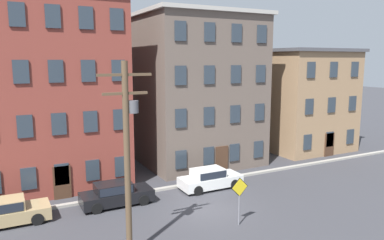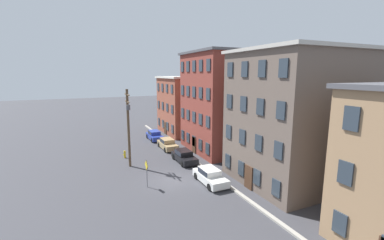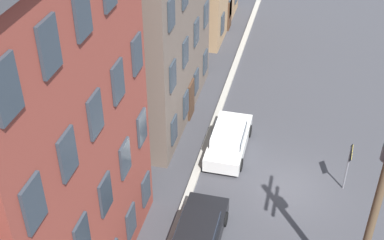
# 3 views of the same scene
# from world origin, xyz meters

# --- Properties ---
(ground_plane) EXTENTS (200.00, 200.00, 0.00)m
(ground_plane) POSITION_xyz_m (0.00, 0.00, 0.00)
(ground_plane) COLOR #38383D
(kerb_strip) EXTENTS (56.00, 0.36, 0.16)m
(kerb_strip) POSITION_xyz_m (0.00, 4.50, 0.08)
(kerb_strip) COLOR #9E998E
(kerb_strip) RESTS_ON ground_plane
(apartment_midblock) EXTENTS (10.34, 11.86, 13.48)m
(apartment_midblock) POSITION_xyz_m (-7.46, 11.67, 6.75)
(apartment_midblock) COLOR brown
(apartment_midblock) RESTS_ON ground_plane
(apartment_far) EXTENTS (10.04, 11.00, 12.82)m
(apartment_far) POSITION_xyz_m (4.64, 11.24, 6.42)
(apartment_far) COLOR #66564C
(apartment_far) RESTS_ON ground_plane
(apartment_annex) EXTENTS (8.76, 10.25, 9.98)m
(apartment_annex) POSITION_xyz_m (16.44, 10.87, 5.01)
(apartment_annex) COLOR #9E7A56
(apartment_annex) RESTS_ON ground_plane
(car_tan) EXTENTS (4.40, 1.92, 1.43)m
(car_tan) POSITION_xyz_m (-10.82, 3.33, 0.75)
(car_tan) COLOR tan
(car_tan) RESTS_ON ground_plane
(car_black) EXTENTS (4.40, 1.92, 1.43)m
(car_black) POSITION_xyz_m (-4.69, 3.35, 0.75)
(car_black) COLOR black
(car_black) RESTS_ON ground_plane
(car_white) EXTENTS (4.40, 1.92, 1.43)m
(car_white) POSITION_xyz_m (2.02, 3.31, 0.75)
(car_white) COLOR silver
(car_white) RESTS_ON ground_plane
(caution_sign) EXTENTS (1.06, 0.08, 2.69)m
(caution_sign) POSITION_xyz_m (0.49, -2.57, 1.81)
(caution_sign) COLOR slate
(caution_sign) RESTS_ON ground_plane
(utility_pole) EXTENTS (2.40, 0.44, 8.90)m
(utility_pole) POSITION_xyz_m (-5.78, -2.95, 5.01)
(utility_pole) COLOR brown
(utility_pole) RESTS_ON ground_plane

